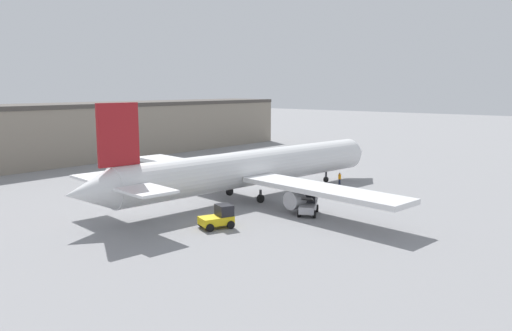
% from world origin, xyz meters
% --- Properties ---
extents(ground_plane, '(400.00, 400.00, 0.00)m').
position_xyz_m(ground_plane, '(0.00, 0.00, 0.00)').
color(ground_plane, gray).
extents(terminal_building, '(90.67, 11.99, 9.82)m').
position_xyz_m(terminal_building, '(3.77, 42.49, 4.92)').
color(terminal_building, gray).
rests_on(terminal_building, ground_plane).
extents(airplane, '(43.55, 40.76, 11.13)m').
position_xyz_m(airplane, '(-0.96, 0.11, 3.36)').
color(airplane, silver).
rests_on(airplane, ground_plane).
extents(ground_crew_worker, '(0.36, 0.36, 1.66)m').
position_xyz_m(ground_crew_worker, '(12.12, -3.91, 0.88)').
color(ground_crew_worker, '#1E2338').
rests_on(ground_crew_worker, ground_plane).
extents(baggage_tug, '(3.33, 2.89, 2.04)m').
position_xyz_m(baggage_tug, '(-12.05, -5.74, 0.95)').
color(baggage_tug, yellow).
rests_on(baggage_tug, ground_plane).
extents(belt_loader_truck, '(3.74, 3.01, 2.09)m').
position_xyz_m(belt_loader_truck, '(-2.80, -9.18, 1.00)').
color(belt_loader_truck, '#B2B2B7').
rests_on(belt_loader_truck, ground_plane).
extents(safety_cone_near, '(0.36, 0.36, 0.55)m').
position_xyz_m(safety_cone_near, '(3.72, -14.13, 0.28)').
color(safety_cone_near, '#EF590F').
rests_on(safety_cone_near, ground_plane).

